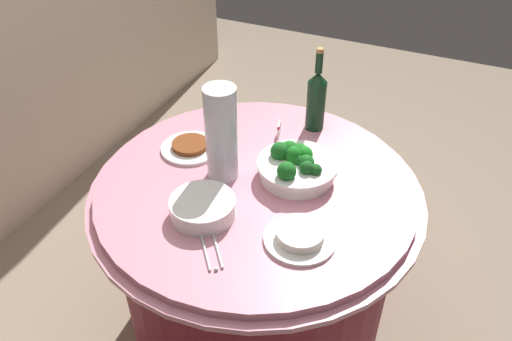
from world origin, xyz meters
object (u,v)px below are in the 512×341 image
(label_placard_front, at_px, (279,128))
(plate_stack, at_px, (203,207))
(serving_tongs, at_px, (211,251))
(food_plate_rice, at_px, (300,236))
(decorative_fruit_vase, at_px, (222,138))
(wine_bottle, at_px, (316,99))
(food_plate_stir_fry, at_px, (190,147))
(broccoli_bowl, at_px, (296,165))

(label_placard_front, bearing_deg, plate_stack, 175.32)
(serving_tongs, bearing_deg, plate_stack, 37.44)
(serving_tongs, height_order, food_plate_rice, food_plate_rice)
(plate_stack, distance_m, food_plate_rice, 0.32)
(food_plate_rice, bearing_deg, decorative_fruit_vase, 61.78)
(wine_bottle, xyz_separation_m, food_plate_stir_fry, (-0.34, 0.37, -0.12))
(plate_stack, relative_size, wine_bottle, 0.62)
(food_plate_stir_fry, distance_m, label_placard_front, 0.35)
(plate_stack, xyz_separation_m, label_placard_front, (0.52, -0.04, 0.00))
(decorative_fruit_vase, bearing_deg, wine_bottle, -24.03)
(serving_tongs, distance_m, food_plate_stir_fry, 0.54)
(serving_tongs, xyz_separation_m, label_placard_front, (0.66, 0.06, 0.03))
(serving_tongs, relative_size, label_placard_front, 2.76)
(broccoli_bowl, relative_size, serving_tongs, 1.85)
(serving_tongs, distance_m, label_placard_front, 0.66)
(food_plate_stir_fry, height_order, food_plate_rice, food_plate_rice)
(wine_bottle, distance_m, decorative_fruit_vase, 0.46)
(label_placard_front, bearing_deg, decorative_fruit_vase, 165.35)
(decorative_fruit_vase, xyz_separation_m, food_plate_stir_fry, (0.08, 0.18, -0.14))
(plate_stack, bearing_deg, food_plate_stir_fry, 36.76)
(decorative_fruit_vase, relative_size, food_plate_rice, 1.55)
(food_plate_rice, bearing_deg, serving_tongs, 125.07)
(food_plate_stir_fry, xyz_separation_m, label_placard_front, (0.23, -0.26, 0.02))
(broccoli_bowl, xyz_separation_m, plate_stack, (-0.31, 0.20, -0.02))
(food_plate_stir_fry, bearing_deg, wine_bottle, -47.64)
(decorative_fruit_vase, bearing_deg, label_placard_front, -14.65)
(decorative_fruit_vase, xyz_separation_m, serving_tongs, (-0.35, -0.14, -0.15))
(broccoli_bowl, xyz_separation_m, decorative_fruit_vase, (-0.09, 0.23, 0.11))
(food_plate_stir_fry, height_order, label_placard_front, label_placard_front)
(wine_bottle, height_order, serving_tongs, wine_bottle)
(plate_stack, bearing_deg, decorative_fruit_vase, 10.28)
(broccoli_bowl, height_order, food_plate_rice, broccoli_bowl)
(decorative_fruit_vase, height_order, food_plate_stir_fry, decorative_fruit_vase)
(decorative_fruit_vase, height_order, label_placard_front, decorative_fruit_vase)
(wine_bottle, relative_size, label_placard_front, 6.11)
(serving_tongs, bearing_deg, label_placard_front, 5.14)
(food_plate_stir_fry, bearing_deg, plate_stack, -143.24)
(plate_stack, distance_m, label_placard_front, 0.53)
(serving_tongs, bearing_deg, food_plate_rice, -54.93)
(broccoli_bowl, distance_m, food_plate_stir_fry, 0.42)
(wine_bottle, distance_m, food_plate_stir_fry, 0.52)
(decorative_fruit_vase, distance_m, serving_tongs, 0.40)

